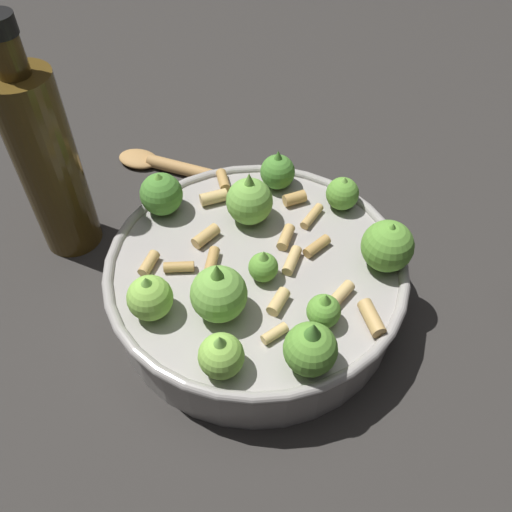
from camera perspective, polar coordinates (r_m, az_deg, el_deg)
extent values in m
plane|color=#2D2B28|center=(0.54, 0.00, -4.73)|extent=(2.40, 2.40, 0.00)
cylinder|color=#9E9993|center=(0.52, 0.00, -2.84)|extent=(0.27, 0.27, 0.06)
torus|color=#9E9993|center=(0.49, 0.00, -0.77)|extent=(0.28, 0.28, 0.01)
sphere|color=#609E38|center=(0.49, 13.84, 1.03)|extent=(0.05, 0.05, 0.05)
cone|color=#609E38|center=(0.48, 14.30, 2.76)|extent=(0.02, 0.02, 0.01)
sphere|color=#4C8933|center=(0.54, -10.06, 6.52)|extent=(0.04, 0.04, 0.04)
cone|color=#609E38|center=(0.52, -10.34, 8.09)|extent=(0.02, 0.02, 0.01)
sphere|color=#609E38|center=(0.45, 7.22, -5.85)|extent=(0.03, 0.03, 0.03)
cone|color=#609E38|center=(0.43, 7.41, -4.68)|extent=(0.02, 0.02, 0.01)
sphere|color=#75B247|center=(0.44, -3.99, -4.07)|extent=(0.05, 0.05, 0.05)
cone|color=#609E38|center=(0.42, -4.17, -1.96)|extent=(0.02, 0.02, 0.02)
sphere|color=#75B247|center=(0.52, -0.71, 5.85)|extent=(0.05, 0.05, 0.05)
cone|color=#75B247|center=(0.50, -0.73, 7.89)|extent=(0.02, 0.02, 0.02)
sphere|color=#8CC64C|center=(0.45, -11.24, -4.40)|extent=(0.04, 0.04, 0.04)
cone|color=#75B247|center=(0.44, -11.60, -2.90)|extent=(0.02, 0.02, 0.01)
sphere|color=#609E38|center=(0.54, 9.19, 6.58)|extent=(0.03, 0.03, 0.03)
cone|color=#75B247|center=(0.53, 9.39, 7.82)|extent=(0.02, 0.02, 0.01)
sphere|color=#609E38|center=(0.47, 0.63, -1.25)|extent=(0.03, 0.03, 0.03)
cone|color=#75B247|center=(0.46, 0.64, -0.09)|extent=(0.01, 0.01, 0.01)
sphere|color=#8CC64C|center=(0.42, -3.73, -10.59)|extent=(0.04, 0.04, 0.04)
cone|color=#75B247|center=(0.40, -3.87, -9.21)|extent=(0.02, 0.02, 0.02)
sphere|color=#4C8933|center=(0.56, 2.32, 8.95)|extent=(0.04, 0.04, 0.04)
cone|color=#4C8933|center=(0.55, 2.38, 10.47)|extent=(0.01, 0.01, 0.02)
sphere|color=#609E38|center=(0.42, 5.24, -10.06)|extent=(0.04, 0.04, 0.04)
cone|color=#4C8933|center=(0.40, 5.48, -8.31)|extent=(0.02, 0.02, 0.02)
cylinder|color=tan|center=(0.47, 8.89, -4.21)|extent=(0.02, 0.03, 0.01)
cylinder|color=tan|center=(0.49, -4.76, -0.64)|extent=(0.03, 0.02, 0.01)
cylinder|color=tan|center=(0.50, -11.35, -0.78)|extent=(0.03, 0.02, 0.01)
cylinder|color=tan|center=(0.50, 6.51, 1.04)|extent=(0.02, 0.03, 0.01)
cylinder|color=tan|center=(0.57, -3.52, 8.06)|extent=(0.03, 0.01, 0.01)
cylinder|color=tan|center=(0.46, 12.23, -6.46)|extent=(0.03, 0.02, 0.01)
cylinder|color=tan|center=(0.44, 2.00, -8.26)|extent=(0.01, 0.02, 0.01)
cylinder|color=tan|center=(0.51, 3.20, 2.02)|extent=(0.03, 0.03, 0.01)
cylinder|color=tan|center=(0.49, 3.86, -0.48)|extent=(0.03, 0.03, 0.01)
cylinder|color=tan|center=(0.51, -5.37, 2.13)|extent=(0.02, 0.03, 0.01)
cylinder|color=tan|center=(0.55, -4.54, 6.26)|extent=(0.01, 0.03, 0.01)
cylinder|color=tan|center=(0.46, 2.16, -4.96)|extent=(0.02, 0.03, 0.01)
cylinder|color=tan|center=(0.49, -8.21, -1.15)|extent=(0.02, 0.03, 0.01)
cylinder|color=tan|center=(0.53, 5.98, 4.24)|extent=(0.03, 0.03, 0.01)
cylinder|color=tan|center=(0.55, 4.14, 6.15)|extent=(0.01, 0.02, 0.01)
cylinder|color=#4C3814|center=(0.56, -21.15, 8.77)|extent=(0.06, 0.06, 0.20)
cylinder|color=#4C3814|center=(0.50, -24.91, 18.84)|extent=(0.03, 0.03, 0.04)
cylinder|color=#B2844C|center=(0.66, -3.60, 8.24)|extent=(0.15, 0.16, 0.02)
ellipsoid|color=#B2844C|center=(0.70, -12.43, 10.09)|extent=(0.06, 0.06, 0.01)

